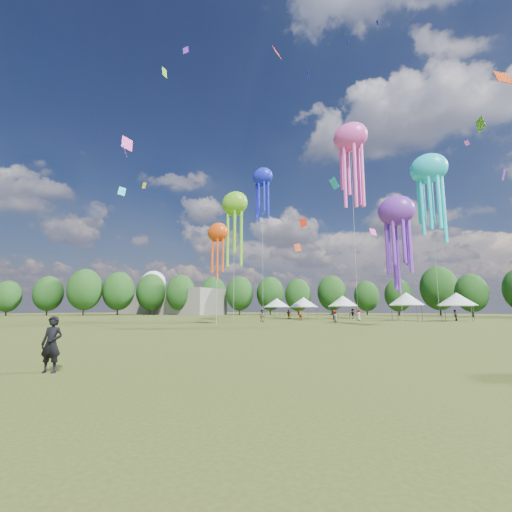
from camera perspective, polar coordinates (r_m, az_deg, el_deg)
The scene contains 10 objects.
ground at distance 21.40m, azimuth -33.83°, elevation -11.94°, with size 300.00×300.00×0.00m, color #384416.
observer_main at distance 11.99m, azimuth -30.10°, elevation -12.20°, with size 0.58×0.38×1.59m, color black.
spectator_near at distance 49.44m, azimuth 0.95°, elevation -9.65°, with size 0.81×0.63×1.68m, color gray.
spectators_far at distance 61.00m, azimuth 14.56°, elevation -9.14°, with size 26.95×18.78×1.92m.
festival_tents at distance 65.21m, azimuth 15.20°, elevation -7.01°, with size 39.37×10.79×4.39m.
show_kites at distance 54.46m, azimuth 14.26°, elevation 10.08°, with size 30.10×31.35×26.97m.
small_kites at distance 60.01m, azimuth 12.07°, elevation 19.16°, with size 77.11×50.31×46.09m.
treeline at distance 74.40m, azimuth 16.67°, elevation -4.53°, with size 201.57×95.24×13.43m.
hangar at distance 121.71m, azimuth -13.85°, elevation -7.26°, with size 40.00×12.00×8.00m, color gray.
radome at distance 138.08m, azimuth -16.25°, elevation -4.80°, with size 9.00×9.00×16.00m.
Camera 1 is at (19.83, -7.86, 1.80)m, focal length 24.79 mm.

